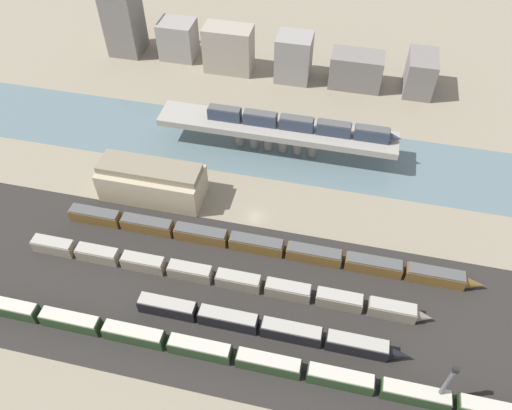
% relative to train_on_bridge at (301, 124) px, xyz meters
% --- Properties ---
extents(ground_plane, '(400.00, 400.00, 0.00)m').
position_rel_train_on_bridge_xyz_m(ground_plane, '(-6.48, -26.15, -9.83)').
color(ground_plane, gray).
extents(railbed_yard, '(280.00, 42.00, 0.01)m').
position_rel_train_on_bridge_xyz_m(railbed_yard, '(-6.48, -50.15, -9.82)').
color(railbed_yard, '#282623').
rests_on(railbed_yard, ground).
extents(river_water, '(320.00, 24.76, 0.01)m').
position_rel_train_on_bridge_xyz_m(river_water, '(-6.48, -0.00, -9.83)').
color(river_water, slate).
rests_on(river_water, ground).
extents(bridge, '(65.06, 9.40, 8.03)m').
position_rel_train_on_bridge_xyz_m(bridge, '(-6.48, -0.00, -3.56)').
color(bridge, gray).
rests_on(bridge, ground).
extents(train_on_bridge, '(51.71, 2.83, 3.66)m').
position_rel_train_on_bridge_xyz_m(train_on_bridge, '(0.00, 0.00, 0.00)').
color(train_on_bridge, '#2D384C').
rests_on(train_on_bridge, bridge).
extents(train_yard_near, '(112.88, 2.90, 3.60)m').
position_rel_train_on_bridge_xyz_m(train_yard_near, '(-0.67, -63.36, -8.06)').
color(train_yard_near, '#23381E').
rests_on(train_yard_near, ground).
extents(train_yard_mid, '(55.73, 3.00, 3.76)m').
position_rel_train_on_bridge_xyz_m(train_yard_mid, '(2.70, -55.96, -7.99)').
color(train_yard_mid, black).
rests_on(train_yard_mid, ground).
extents(train_yard_far, '(89.81, 3.05, 3.44)m').
position_rel_train_on_bridge_xyz_m(train_yard_far, '(-9.71, -46.34, -8.14)').
color(train_yard_far, gray).
rests_on(train_yard_far, ground).
extents(train_yard_outer, '(96.98, 3.13, 3.52)m').
position_rel_train_on_bridge_xyz_m(train_yard_outer, '(-2.27, -35.75, -8.10)').
color(train_yard_outer, brown).
rests_on(train_yard_outer, ground).
extents(warehouse_building, '(25.78, 10.54, 9.90)m').
position_rel_train_on_bridge_xyz_m(warehouse_building, '(-33.35, -24.18, -5.12)').
color(warehouse_building, tan).
rests_on(warehouse_building, ground).
extents(signal_tower, '(1.00, 0.88, 13.37)m').
position_rel_train_on_bridge_xyz_m(signal_tower, '(36.09, -62.75, -3.20)').
color(signal_tower, '#4C4C51').
rests_on(signal_tower, ground).
extents(city_block_far_left, '(10.68, 11.24, 23.07)m').
position_rel_train_on_bridge_xyz_m(city_block_far_left, '(-66.73, 40.09, 1.71)').
color(city_block_far_left, slate).
rests_on(city_block_far_left, ground).
extents(city_block_left, '(11.69, 9.67, 12.56)m').
position_rel_train_on_bridge_xyz_m(city_block_left, '(-48.25, 40.55, -3.55)').
color(city_block_left, gray).
rests_on(city_block_left, ground).
extents(city_block_center, '(15.57, 8.49, 15.01)m').
position_rel_train_on_bridge_xyz_m(city_block_center, '(-29.42, 36.33, -2.33)').
color(city_block_center, gray).
rests_on(city_block_center, ground).
extents(city_block_right, '(10.97, 9.78, 14.88)m').
position_rel_train_on_bridge_xyz_m(city_block_right, '(-7.90, 35.99, -2.39)').
color(city_block_right, gray).
rests_on(city_block_right, ground).
extents(city_block_far_right, '(16.22, 9.27, 10.89)m').
position_rel_train_on_bridge_xyz_m(city_block_far_right, '(12.11, 36.32, -4.39)').
color(city_block_far_right, slate).
rests_on(city_block_far_right, ground).
extents(city_block_tall, '(8.66, 13.37, 11.82)m').
position_rel_train_on_bridge_xyz_m(city_block_tall, '(31.76, 38.08, -3.92)').
color(city_block_tall, slate).
rests_on(city_block_tall, ground).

